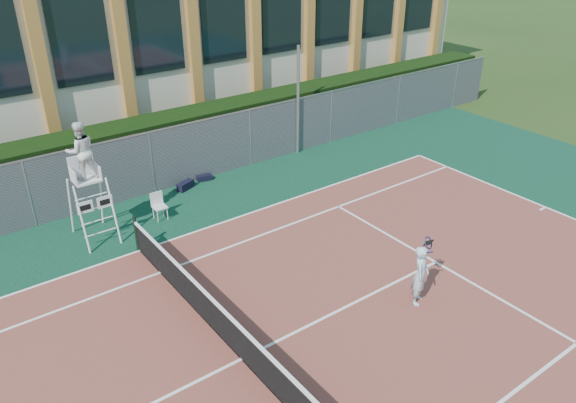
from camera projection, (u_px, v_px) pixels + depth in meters
ground at (242, 360)px, 12.30m from camera, size 120.00×120.00×0.00m
apron at (219, 335)px, 13.02m from camera, size 36.00×20.00×0.01m
tennis_court at (242, 359)px, 12.30m from camera, size 23.77×10.97×0.02m
tennis_net at (241, 341)px, 12.06m from camera, size 0.10×11.30×1.10m
fence at (94, 178)px, 18.07m from camera, size 40.00×0.06×2.20m
hedge at (82, 166)px, 18.93m from camera, size 40.00×1.40×2.20m
building at (6, 36)px, 23.19m from camera, size 45.00×10.60×8.22m
steel_pole at (298, 101)px, 21.83m from camera, size 0.12×0.12×4.31m
umpire_chair at (81, 154)px, 15.70m from camera, size 1.03×1.58×3.69m
plastic_chair at (158, 204)px, 17.73m from camera, size 0.42×0.42×0.88m
sports_bag_near at (186, 185)px, 19.76m from camera, size 0.70×0.49×0.28m
sports_bag_far at (204, 178)px, 20.40m from camera, size 0.57×0.33×0.21m
tennis_player at (420, 275)px, 13.74m from camera, size 0.96×0.75×1.62m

